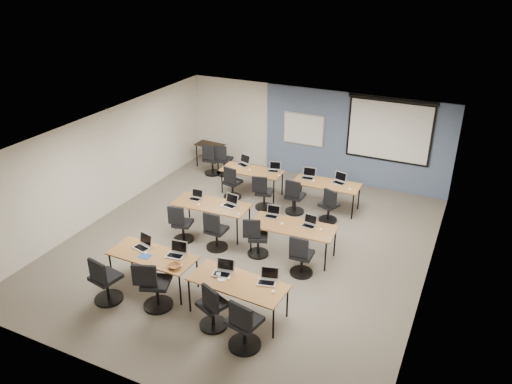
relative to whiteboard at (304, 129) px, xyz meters
The scene contains 58 objects.
floor 4.67m from the whiteboard, 86.12° to the right, with size 8.00×9.00×0.02m, color #6B6354.
ceiling 4.61m from the whiteboard, 86.12° to the right, with size 8.00×9.00×0.02m, color white.
wall_back 0.32m from the whiteboard, 13.87° to the left, with size 8.00×0.04×2.70m, color beige.
wall_front 8.93m from the whiteboard, 88.08° to the right, with size 8.00×0.04×2.70m, color beige.
wall_left 5.77m from the whiteboard, 129.90° to the right, with size 0.04×9.00×2.70m, color beige.
wall_right 6.17m from the whiteboard, 45.83° to the right, with size 0.04×9.00×2.70m, color beige.
blue_accent_panel 1.55m from the whiteboard, ahead, with size 5.50×0.04×2.70m, color #3D5977.
whiteboard is the anchor object (origin of this frame).
projector_screen 2.54m from the whiteboard, ahead, with size 2.40×0.10×1.82m.
training_table_front_left 6.74m from the whiteboard, 96.17° to the right, with size 1.80×0.75×0.73m.
training_table_front_right 6.89m from the whiteboard, 79.46° to the right, with size 1.85×0.77×0.73m.
training_table_mid_left 4.34m from the whiteboard, 100.42° to the right, with size 1.85×0.77×0.73m.
training_table_mid_right 4.64m from the whiteboard, 72.11° to the right, with size 1.89×0.79×0.73m.
training_table_back_left 2.21m from the whiteboard, 112.22° to the right, with size 1.72×0.72×0.73m.
training_table_back_right 2.43m from the whiteboard, 53.58° to the right, with size 1.74×0.73×0.73m.
laptop_0 6.61m from the whiteboard, 99.25° to the right, with size 0.35×0.30×0.27m.
mouse_0 6.76m from the whiteboard, 97.43° to the right, with size 0.06×0.09×0.03m, color white.
task_chair_0 7.68m from the whiteboard, 99.42° to the right, with size 0.56×0.56×1.04m.
laptop_1 6.48m from the whiteboard, 92.42° to the right, with size 0.35×0.30×0.27m.
mouse_1 6.79m from the whiteboard, 89.96° to the right, with size 0.06×0.10×0.04m, color white.
task_chair_1 7.32m from the whiteboard, 92.16° to the right, with size 0.60×0.58×1.05m.
laptop_2 6.69m from the whiteboard, 82.42° to the right, with size 0.35×0.30×0.26m.
mouse_2 6.83m from the whiteboard, 81.11° to the right, with size 0.06×0.09×0.03m, color white.
task_chair_2 7.43m from the whiteboard, 82.05° to the right, with size 0.55×0.52×1.00m.
laptop_3 6.75m from the whiteboard, 74.90° to the right, with size 0.34×0.29×0.26m.
mouse_3 7.05m from the whiteboard, 73.75° to the right, with size 0.06×0.10×0.03m, color white.
task_chair_3 7.77m from the whiteboard, 76.82° to the right, with size 0.58×0.58×1.05m.
laptop_4 4.36m from the whiteboard, 106.86° to the right, with size 0.30×0.25×0.23m.
mouse_4 4.55m from the whiteboard, 103.06° to the right, with size 0.06×0.10×0.04m, color white.
task_chair_4 5.19m from the whiteboard, 103.27° to the right, with size 0.48×0.48×0.96m.
laptop_5 4.13m from the whiteboard, 94.50° to the right, with size 0.35×0.29×0.26m.
mouse_5 4.45m from the whiteboard, 89.19° to the right, with size 0.06×0.09×0.03m, color white.
task_chair_5 5.03m from the whiteboard, 93.10° to the right, with size 0.50×0.50×0.99m.
laptop_6 4.26m from the whiteboard, 79.01° to the right, with size 0.31×0.27×0.24m.
mouse_6 4.59m from the whiteboard, 75.29° to the right, with size 0.06×0.10×0.04m, color white.
task_chair_6 4.92m from the whiteboard, 81.68° to the right, with size 0.51×0.48×0.97m.
laptop_7 4.57m from the whiteboard, 67.61° to the right, with size 0.31×0.26×0.23m.
mouse_7 4.77m from the whiteboard, 64.61° to the right, with size 0.06×0.10×0.03m, color white.
task_chair_7 5.47m from the whiteboard, 69.69° to the right, with size 0.50×0.50×0.98m.
laptop_8 2.13m from the whiteboard, 125.42° to the right, with size 0.36×0.31×0.27m.
mouse_8 2.23m from the whiteboard, 113.35° to the right, with size 0.06×0.10×0.04m, color white.
task_chair_8 2.87m from the whiteboard, 115.88° to the right, with size 0.49×0.49×0.97m.
laptop_9 1.83m from the whiteboard, 97.13° to the right, with size 0.32×0.27×0.24m.
mouse_9 2.07m from the whiteboard, 88.49° to the right, with size 0.06×0.09×0.03m, color white.
task_chair_9 2.81m from the whiteboard, 92.80° to the right, with size 0.49×0.49×0.97m.
laptop_10 2.03m from the whiteboard, 64.98° to the right, with size 0.35×0.30×0.27m.
mouse_10 2.26m from the whiteboard, 61.74° to the right, with size 0.07×0.10×0.04m, color white.
task_chair_10 2.80m from the whiteboard, 73.90° to the right, with size 0.50×0.50×0.98m.
laptop_11 2.44m from the whiteboard, 45.28° to the right, with size 0.35×0.29×0.26m.
mouse_11 2.91m from the whiteboard, 44.03° to the right, with size 0.05×0.09×0.03m, color white.
task_chair_11 3.23m from the whiteboard, 56.70° to the right, with size 0.49×0.47×0.95m.
blue_mousepad 6.84m from the whiteboard, 96.93° to the right, with size 0.23×0.20×0.01m, color #24489A.
snack_bowl 6.87m from the whiteboard, 90.58° to the right, with size 0.26×0.26×0.06m, color brown.
snack_plate 6.88m from the whiteboard, 82.10° to the right, with size 0.17×0.17×0.01m, color white.
coffee_cup 6.85m from the whiteboard, 82.72° to the right, with size 0.08×0.08×0.07m, color white.
utility_table 3.05m from the whiteboard, 167.07° to the right, with size 0.89×0.49×0.75m.
spare_chair_a 2.63m from the whiteboard, 153.49° to the right, with size 0.51×0.51×0.99m.
spare_chair_b 2.97m from the whiteboard, 154.11° to the right, with size 0.51×0.51×0.99m.
Camera 1 is at (4.49, -8.98, 6.21)m, focal length 35.00 mm.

